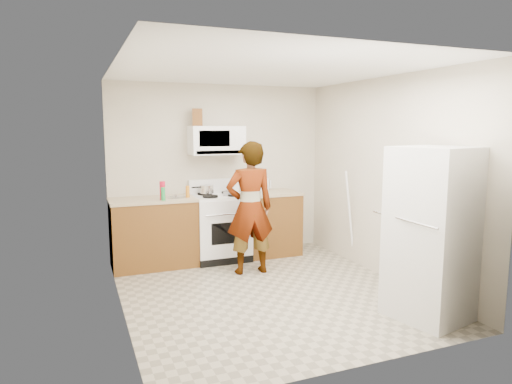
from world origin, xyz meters
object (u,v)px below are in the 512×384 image
gas_range (220,226)px  kettle (264,185)px  microwave (216,140)px  person (250,208)px  saucepan (207,189)px  fridge (433,234)px

gas_range → kettle: gas_range is taller
gas_range → kettle: bearing=13.8°
microwave → person: size_ratio=0.44×
microwave → saucepan: bearing=-172.6°
person → gas_range: bearing=-72.8°
gas_range → kettle: 0.95m
gas_range → fridge: 3.05m
microwave → kettle: 1.02m
microwave → saucepan: microwave is taller
gas_range → person: bearing=-76.8°
person → saucepan: bearing=-64.6°
microwave → saucepan: 0.71m
saucepan → gas_range: bearing=-33.9°
microwave → person: (0.17, -0.87, -0.84)m
microwave → fridge: bearing=-64.7°
gas_range → fridge: size_ratio=0.66×
microwave → person: microwave is taller
fridge → kettle: 2.96m
person → saucepan: size_ratio=8.58×
gas_range → saucepan: gas_range is taller
gas_range → kettle: (0.76, 0.19, 0.54)m
gas_range → saucepan: size_ratio=5.67×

